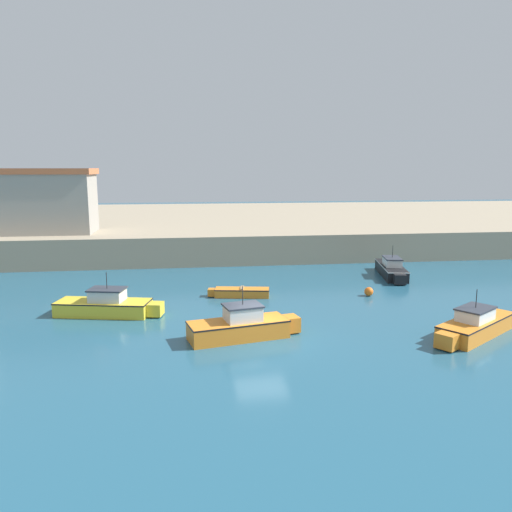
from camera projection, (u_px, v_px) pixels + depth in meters
name	position (u px, v px, depth m)	size (l,w,h in m)	color
ground_plane	(261.00, 339.00, 23.91)	(200.00, 200.00, 0.00)	#235670
quay_seawall	(216.00, 225.00, 60.84)	(120.00, 40.00, 2.50)	gray
motorboat_black_0	(391.00, 269.00, 37.84)	(2.62, 6.38, 2.36)	black
motorboat_yellow_1	(107.00, 305.00, 27.76)	(6.08, 2.83, 2.42)	yellow
dinghy_orange_2	(240.00, 292.00, 31.79)	(3.99, 1.63, 0.62)	orange
motorboat_orange_3	(242.00, 326.00, 23.97)	(5.66, 2.70, 2.56)	orange
motorboat_orange_4	(475.00, 325.00, 24.30)	(5.65, 4.42, 2.34)	orange
mooring_buoy	(369.00, 292.00, 31.96)	(0.57, 0.57, 0.57)	orange
harbor_shed_near_wharf	(41.00, 201.00, 43.19)	(9.24, 4.81, 5.58)	gray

